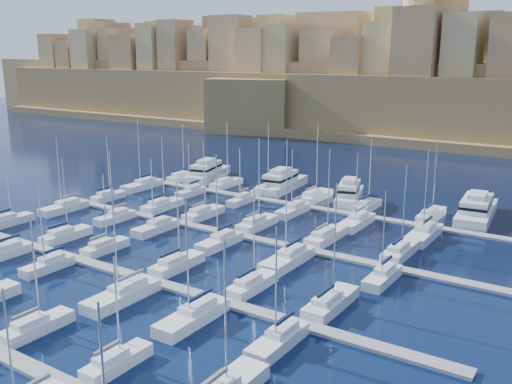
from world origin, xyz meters
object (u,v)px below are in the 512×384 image
Objects in this scene: sailboat_4 at (116,362)px; motor_yacht_b at (281,182)px; motor_yacht_d at (477,210)px; motor_yacht_a at (207,172)px; motor_yacht_c at (349,194)px.

sailboat_4 reaches higher than motor_yacht_b.
motor_yacht_b is 0.94× the size of motor_yacht_d.
motor_yacht_a is 0.99× the size of motor_yacht_b.
sailboat_4 is 73.48m from motor_yacht_d.
sailboat_4 reaches higher than motor_yacht_d.
motor_yacht_a and motor_yacht_d have the same top height.
motor_yacht_c is at bearing -176.15° from motor_yacht_d.
sailboat_4 is at bearing -83.78° from motor_yacht_c.
motor_yacht_a is (-44.68, 70.79, 1.02)m from sailboat_4.
motor_yacht_c and motor_yacht_d have the same top height.
motor_yacht_b is at bearing 176.23° from motor_yacht_c.
motor_yacht_c is 24.35m from motor_yacht_d.
motor_yacht_a is at bearing -179.29° from motor_yacht_d.
motor_yacht_c is 0.83× the size of motor_yacht_d.
sailboat_4 is at bearing -71.15° from motor_yacht_b.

